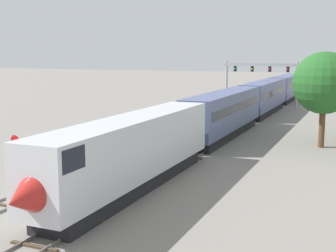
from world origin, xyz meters
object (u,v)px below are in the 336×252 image
passenger_train (249,103)px  signal_gantry (261,74)px  stop_sign (15,149)px  trackside_tree_left (324,83)px

passenger_train → signal_gantry: size_ratio=6.98×
stop_sign → signal_gantry: bearing=81.0°
stop_sign → trackside_tree_left: trackside_tree_left is taller
signal_gantry → trackside_tree_left: (12.27, -30.09, 0.49)m
signal_gantry → trackside_tree_left: bearing=-67.8°
stop_sign → trackside_tree_left: bearing=43.5°
passenger_train → trackside_tree_left: 16.42m
passenger_train → signal_gantry: bearing=97.3°
passenger_train → trackside_tree_left: size_ratio=9.34×
passenger_train → trackside_tree_left: (10.02, -12.52, 3.49)m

